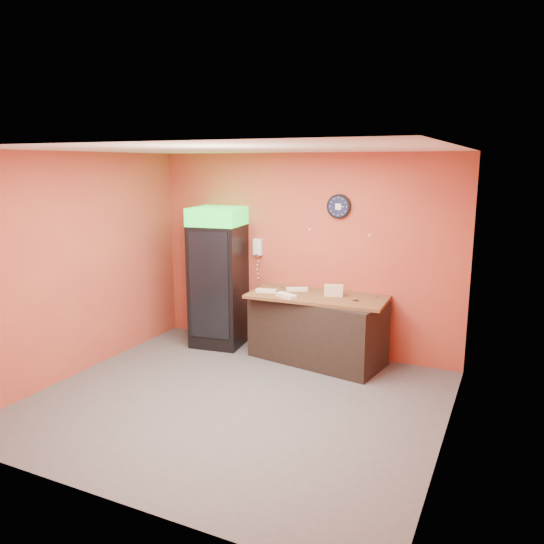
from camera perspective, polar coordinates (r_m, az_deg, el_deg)
The scene contains 15 objects.
floor at distance 6.21m, azimuth -3.93°, elevation -13.75°, with size 4.50×4.50×0.00m, color #47474C.
back_wall at distance 7.52m, azimuth 3.36°, elevation 1.99°, with size 4.50×0.02×2.80m, color #B75133.
left_wall at distance 7.11m, azimuth -20.15°, elevation 0.73°, with size 0.02×4.00×2.80m, color #B75133.
right_wall at distance 5.07m, azimuth 18.70°, elevation -3.37°, with size 0.02×4.00×2.80m, color #B75133.
ceiling at distance 5.61m, azimuth -4.33°, elevation 13.05°, with size 4.50×4.00×0.02m, color white.
beverage_cooler at distance 7.77m, azimuth -5.93°, elevation -0.76°, with size 0.80×0.81×2.04m.
prep_counter at distance 7.26m, azimuth 4.87°, elevation -6.17°, with size 1.77×0.79×0.89m, color black.
wall_clock at distance 7.23m, azimuth 7.20°, elevation 7.01°, with size 0.33×0.06×0.33m.
wall_phone at distance 7.75m, azimuth -1.55°, elevation 2.71°, with size 0.13×0.11×0.24m.
butcher_paper at distance 7.13m, azimuth 4.93°, elevation -2.62°, with size 1.84×0.85×0.04m, color brown.
sub_roll_stack at distance 7.06m, azimuth 6.65°, elevation -2.00°, with size 0.26×0.16×0.16m.
wrapped_sandwich_left at distance 7.24m, azimuth -0.62°, elevation -2.04°, with size 0.28×0.11×0.04m, color silver.
wrapped_sandwich_mid at distance 6.99m, azimuth 1.52°, elevation -2.53°, with size 0.31×0.12×0.04m, color silver.
wrapped_sandwich_right at distance 7.34m, azimuth 2.70°, elevation -1.86°, with size 0.29×0.11×0.04m, color silver.
kitchen_tool at distance 7.36m, azimuth 3.96°, elevation -1.79°, with size 0.05×0.05×0.05m, color silver.
Camera 1 is at (2.76, -4.88, 2.66)m, focal length 35.00 mm.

